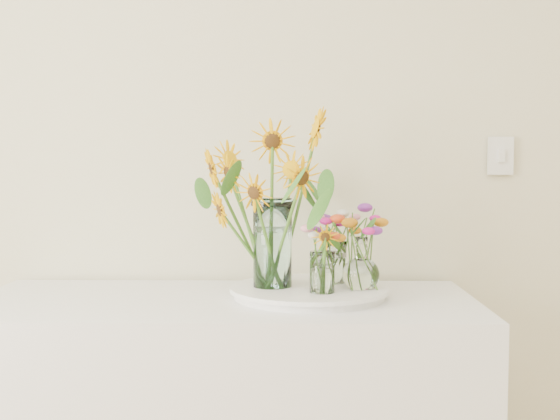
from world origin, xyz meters
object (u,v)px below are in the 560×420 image
Objects in this scene: tray at (309,293)px; mason_jar at (273,243)px; small_vase_a at (322,273)px; small_vase_c at (334,263)px; small_vase_b at (361,264)px.

mason_jar is at bearing 178.41° from tray.
small_vase_a reaches higher than tray.
tray is 0.17m from mason_jar.
tray is 0.13m from small_vase_c.
mason_jar is (-0.10, 0.00, 0.14)m from tray.
mason_jar is at bearing -158.33° from small_vase_c.
small_vase_b is at bearing -6.03° from mason_jar.
small_vase_b is at bearing -54.51° from small_vase_c.
small_vase_b is 0.12m from small_vase_c.
small_vase_a is 0.13m from small_vase_b.
small_vase_c is (0.04, 0.16, 0.01)m from small_vase_a.
mason_jar reaches higher than small_vase_a.
small_vase_a is 0.17m from small_vase_c.
small_vase_b is (0.14, -0.02, 0.09)m from tray.
small_vase_a is (0.03, -0.09, 0.07)m from tray.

